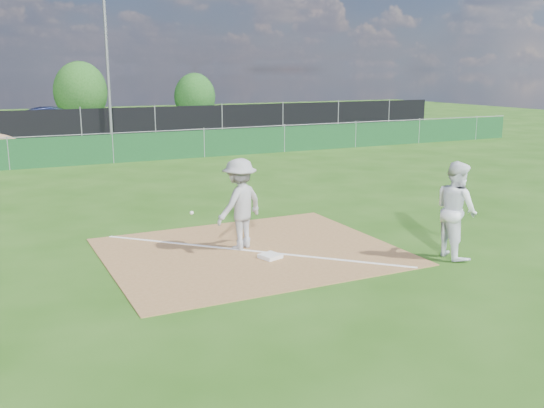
{
  "coord_description": "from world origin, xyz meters",
  "views": [
    {
      "loc": [
        -5.04,
        -10.36,
        3.81
      ],
      "look_at": [
        0.51,
        1.0,
        1.0
      ],
      "focal_mm": 40.0,
      "sensor_mm": 36.0,
      "label": 1
    }
  ],
  "objects_px": {
    "car_right": "(142,123)",
    "tree_right": "(195,97)",
    "first_base": "(270,256)",
    "play_at_first": "(240,204)",
    "light_pole": "(108,66)",
    "runner": "(456,210)",
    "car_mid": "(55,120)",
    "tree_mid": "(80,92)"
  },
  "relations": [
    {
      "from": "runner",
      "to": "tree_mid",
      "type": "height_order",
      "value": "tree_mid"
    },
    {
      "from": "car_right",
      "to": "tree_right",
      "type": "bearing_deg",
      "value": -53.24
    },
    {
      "from": "play_at_first",
      "to": "car_right",
      "type": "distance_m",
      "value": 25.76
    },
    {
      "from": "first_base",
      "to": "car_mid",
      "type": "xyz_separation_m",
      "value": [
        -0.86,
        27.97,
        0.76
      ]
    },
    {
      "from": "light_pole",
      "to": "play_at_first",
      "type": "distance_m",
      "value": 21.65
    },
    {
      "from": "tree_mid",
      "to": "first_base",
      "type": "bearing_deg",
      "value": -92.87
    },
    {
      "from": "play_at_first",
      "to": "tree_right",
      "type": "height_order",
      "value": "tree_right"
    },
    {
      "from": "tree_right",
      "to": "tree_mid",
      "type": "bearing_deg",
      "value": 166.86
    },
    {
      "from": "light_pole",
      "to": "first_base",
      "type": "relative_size",
      "value": 20.98
    },
    {
      "from": "first_base",
      "to": "tree_right",
      "type": "bearing_deg",
      "value": 73.59
    },
    {
      "from": "play_at_first",
      "to": "tree_mid",
      "type": "bearing_deg",
      "value": 86.59
    },
    {
      "from": "runner",
      "to": "tree_mid",
      "type": "distance_m",
      "value": 35.98
    },
    {
      "from": "first_base",
      "to": "tree_right",
      "type": "distance_m",
      "value": 33.97
    },
    {
      "from": "light_pole",
      "to": "tree_right",
      "type": "relative_size",
      "value": 2.23
    },
    {
      "from": "car_right",
      "to": "car_mid",
      "type": "bearing_deg",
      "value": 60.14
    },
    {
      "from": "runner",
      "to": "tree_mid",
      "type": "relative_size",
      "value": 0.46
    },
    {
      "from": "first_base",
      "to": "car_right",
      "type": "relative_size",
      "value": 0.09
    },
    {
      "from": "first_base",
      "to": "car_mid",
      "type": "height_order",
      "value": "car_mid"
    },
    {
      "from": "play_at_first",
      "to": "tree_mid",
      "type": "xyz_separation_m",
      "value": [
        1.99,
        33.43,
        1.27
      ]
    },
    {
      "from": "car_mid",
      "to": "tree_mid",
      "type": "bearing_deg",
      "value": -14.09
    },
    {
      "from": "first_base",
      "to": "tree_mid",
      "type": "relative_size",
      "value": 0.09
    },
    {
      "from": "play_at_first",
      "to": "tree_mid",
      "type": "distance_m",
      "value": 33.52
    },
    {
      "from": "runner",
      "to": "car_right",
      "type": "distance_m",
      "value": 27.88
    },
    {
      "from": "light_pole",
      "to": "tree_right",
      "type": "distance_m",
      "value": 13.3
    },
    {
      "from": "play_at_first",
      "to": "car_right",
      "type": "bearing_deg",
      "value": 80.36
    },
    {
      "from": "light_pole",
      "to": "first_base",
      "type": "xyz_separation_m",
      "value": [
        -1.34,
        -22.33,
        -3.94
      ]
    },
    {
      "from": "runner",
      "to": "car_mid",
      "type": "bearing_deg",
      "value": 16.93
    },
    {
      "from": "first_base",
      "to": "play_at_first",
      "type": "xyz_separation_m",
      "value": [
        -0.27,
        0.95,
        0.94
      ]
    },
    {
      "from": "tree_right",
      "to": "first_base",
      "type": "bearing_deg",
      "value": -106.41
    },
    {
      "from": "tree_mid",
      "to": "play_at_first",
      "type": "bearing_deg",
      "value": -93.41
    },
    {
      "from": "light_pole",
      "to": "play_at_first",
      "type": "relative_size",
      "value": 4.08
    },
    {
      "from": "first_base",
      "to": "car_mid",
      "type": "relative_size",
      "value": 0.08
    },
    {
      "from": "light_pole",
      "to": "tree_mid",
      "type": "height_order",
      "value": "light_pole"
    },
    {
      "from": "car_mid",
      "to": "tree_right",
      "type": "xyz_separation_m",
      "value": [
        10.45,
        4.58,
        1.03
      ]
    },
    {
      "from": "car_right",
      "to": "tree_mid",
      "type": "relative_size",
      "value": 0.92
    },
    {
      "from": "light_pole",
      "to": "play_at_first",
      "type": "height_order",
      "value": "light_pole"
    },
    {
      "from": "first_base",
      "to": "car_right",
      "type": "distance_m",
      "value": 26.65
    },
    {
      "from": "light_pole",
      "to": "tree_mid",
      "type": "bearing_deg",
      "value": 88.17
    },
    {
      "from": "light_pole",
      "to": "runner",
      "type": "xyz_separation_m",
      "value": [
        2.16,
        -23.86,
        -3.0
      ]
    },
    {
      "from": "car_right",
      "to": "tree_mid",
      "type": "xyz_separation_m",
      "value": [
        -2.32,
        8.04,
        1.67
      ]
    },
    {
      "from": "play_at_first",
      "to": "tree_right",
      "type": "relative_size",
      "value": 0.55
    },
    {
      "from": "first_base",
      "to": "runner",
      "type": "bearing_deg",
      "value": -23.66
    }
  ]
}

